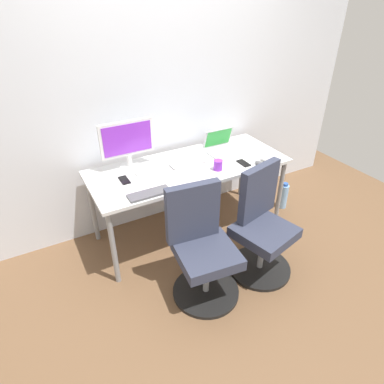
# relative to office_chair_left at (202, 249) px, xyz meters

# --- Properties ---
(ground_plane) EXTENTS (5.28, 5.28, 0.00)m
(ground_plane) POSITION_rel_office_chair_left_xyz_m (0.28, 0.73, -0.42)
(ground_plane) COLOR brown
(back_wall) EXTENTS (4.40, 0.04, 2.60)m
(back_wall) POSITION_rel_office_chair_left_xyz_m (0.28, 1.18, 0.88)
(back_wall) COLOR silver
(back_wall) RESTS_ON ground
(desk) EXTENTS (1.83, 0.74, 0.75)m
(desk) POSITION_rel_office_chair_left_xyz_m (0.28, 0.73, 0.26)
(desk) COLOR silver
(desk) RESTS_ON ground
(office_chair_left) EXTENTS (0.54, 0.54, 0.94)m
(office_chair_left) POSITION_rel_office_chair_left_xyz_m (0.00, 0.00, 0.00)
(office_chair_left) COLOR black
(office_chair_left) RESTS_ON ground
(office_chair_right) EXTENTS (0.54, 0.54, 0.94)m
(office_chair_right) POSITION_rel_office_chair_left_xyz_m (0.58, -0.00, 0.00)
(office_chair_right) COLOR black
(office_chair_right) RESTS_ON ground
(water_bottle_on_floor) EXTENTS (0.09, 0.09, 0.31)m
(water_bottle_on_floor) POSITION_rel_office_chair_left_xyz_m (1.41, 0.59, -0.28)
(water_bottle_on_floor) COLOR #8CBFF2
(water_bottle_on_floor) RESTS_ON ground
(desktop_monitor) EXTENTS (0.48, 0.18, 0.43)m
(desktop_monitor) POSITION_rel_office_chair_left_xyz_m (-0.20, 0.95, 0.57)
(desktop_monitor) COLOR silver
(desktop_monitor) RESTS_ON desk
(open_laptop) EXTENTS (0.31, 0.29, 0.22)m
(open_laptop) POSITION_rel_office_chair_left_xyz_m (0.71, 0.82, 0.38)
(open_laptop) COLOR silver
(open_laptop) RESTS_ON desk
(keyboard_by_monitor) EXTENTS (0.34, 0.12, 0.02)m
(keyboard_by_monitor) POSITION_rel_office_chair_left_xyz_m (-0.23, 0.44, 0.33)
(keyboard_by_monitor) COLOR #515156
(keyboard_by_monitor) RESTS_ON desk
(keyboard_by_laptop) EXTENTS (0.34, 0.12, 0.02)m
(keyboard_by_laptop) POSITION_rel_office_chair_left_xyz_m (0.28, 0.75, 0.33)
(keyboard_by_laptop) COLOR #B7B7B7
(keyboard_by_laptop) RESTS_ON desk
(mouse_by_monitor) EXTENTS (0.06, 0.10, 0.03)m
(mouse_by_monitor) POSITION_rel_office_chair_left_xyz_m (0.94, 0.46, 0.34)
(mouse_by_monitor) COLOR #B7B7B7
(mouse_by_monitor) RESTS_ON desk
(mouse_by_laptop) EXTENTS (0.06, 0.10, 0.03)m
(mouse_by_laptop) POSITION_rel_office_chair_left_xyz_m (0.85, 0.43, 0.34)
(mouse_by_laptop) COLOR #515156
(mouse_by_laptop) RESTS_ON desk
(coffee_mug) EXTENTS (0.08, 0.08, 0.09)m
(coffee_mug) POSITION_rel_office_chair_left_xyz_m (0.47, 0.53, 0.37)
(coffee_mug) COLOR purple
(coffee_mug) RESTS_ON desk
(pen_cup) EXTENTS (0.07, 0.07, 0.10)m
(pen_cup) POSITION_rel_office_chair_left_xyz_m (0.67, 1.04, 0.38)
(pen_cup) COLOR slate
(pen_cup) RESTS_ON desk
(phone_near_monitor) EXTENTS (0.07, 0.14, 0.01)m
(phone_near_monitor) POSITION_rel_office_chair_left_xyz_m (-0.33, 0.74, 0.33)
(phone_near_monitor) COLOR black
(phone_near_monitor) RESTS_ON desk
(phone_near_laptop) EXTENTS (0.07, 0.14, 0.01)m
(phone_near_laptop) POSITION_rel_office_chair_left_xyz_m (0.74, 0.51, 0.33)
(phone_near_laptop) COLOR black
(phone_near_laptop) RESTS_ON desk
(paper_pile) EXTENTS (0.21, 0.30, 0.01)m
(paper_pile) POSITION_rel_office_chair_left_xyz_m (-0.11, 0.69, 0.33)
(paper_pile) COLOR white
(paper_pile) RESTS_ON desk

